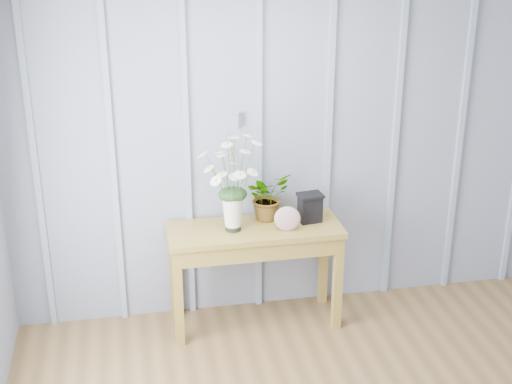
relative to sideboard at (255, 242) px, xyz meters
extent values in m
cube|color=#878DA4|center=(0.33, 0.25, 0.61)|extent=(4.00, 0.01, 2.50)
cube|color=#A9A9AE|center=(-0.05, 0.24, 0.81)|extent=(0.03, 0.01, 0.10)
cube|color=#879BAD|center=(-1.42, 0.24, 0.61)|extent=(0.04, 0.03, 2.50)
cube|color=#879BAD|center=(-0.92, 0.24, 0.61)|extent=(0.04, 0.03, 2.50)
cube|color=#879BAD|center=(-0.42, 0.24, 0.61)|extent=(0.04, 0.03, 2.50)
cube|color=#879BAD|center=(0.08, 0.24, 0.61)|extent=(0.04, 0.03, 2.50)
cube|color=#879BAD|center=(0.58, 0.24, 0.61)|extent=(0.04, 0.03, 2.50)
cube|color=#879BAD|center=(1.08, 0.24, 0.61)|extent=(0.04, 0.03, 2.50)
cube|color=#879BAD|center=(1.58, 0.24, 0.61)|extent=(0.04, 0.03, 2.50)
cube|color=olive|center=(0.00, 0.00, 0.09)|extent=(1.20, 0.45, 0.04)
cube|color=olive|center=(0.00, 0.00, 0.01)|extent=(1.13, 0.42, 0.12)
cube|color=olive|center=(-0.56, -0.18, -0.28)|extent=(0.06, 0.06, 0.71)
cube|color=olive|center=(0.55, -0.18, -0.28)|extent=(0.06, 0.06, 0.71)
cube|color=olive|center=(-0.56, 0.18, -0.28)|extent=(0.06, 0.06, 0.71)
cube|color=olive|center=(0.55, 0.18, -0.28)|extent=(0.06, 0.06, 0.71)
cylinder|color=black|center=(-0.15, -0.02, 0.15)|extent=(0.11, 0.11, 0.07)
cone|color=white|center=(-0.15, -0.02, 0.25)|extent=(0.18, 0.18, 0.25)
ellipsoid|color=#1A3817|center=(-0.15, -0.02, 0.38)|extent=(0.20, 0.16, 0.10)
imported|color=#1A3817|center=(0.12, 0.13, 0.28)|extent=(0.39, 0.38, 0.34)
ellipsoid|color=#7F4852|center=(0.21, -0.10, 0.20)|extent=(0.18, 0.09, 0.18)
cube|color=black|center=(0.40, 0.03, 0.21)|extent=(0.16, 0.13, 0.19)
cube|color=black|center=(0.40, 0.03, 0.31)|extent=(0.18, 0.15, 0.02)
camera|label=1|loc=(-0.83, -4.37, 2.16)|focal=50.00mm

